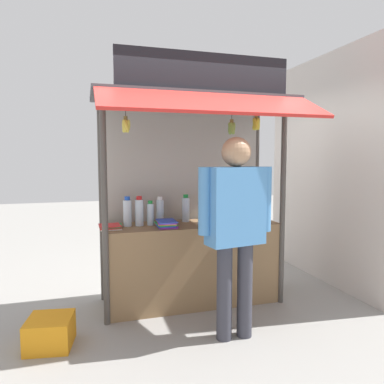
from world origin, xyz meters
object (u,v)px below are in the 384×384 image
water_bottle_rear_center (186,209)px  magazine_stack_left (248,220)px  water_bottle_right (150,214)px  vendor_person (235,219)px  banana_bunch_inner_right (126,126)px  banana_bunch_inner_left (256,124)px  water_bottle_mid_right (160,211)px  water_bottle_mid_left (215,210)px  magazine_stack_front_right (166,224)px  magazine_stack_back_left (110,227)px  banana_bunch_leftmost (232,128)px  magazine_stack_far_right (210,223)px  water_bottle_far_left (127,212)px  water_bottle_back_right (139,212)px  plastic_crate (50,332)px

water_bottle_rear_center → magazine_stack_left: 0.71m
water_bottle_right → vendor_person: (0.59, -0.93, 0.07)m
banana_bunch_inner_right → banana_bunch_inner_left: bearing=-0.0°
water_bottle_mid_right → water_bottle_mid_left: (0.60, -0.11, 0.00)m
magazine_stack_front_right → banana_bunch_inner_right: banana_bunch_inner_right is taller
magazine_stack_back_left → vendor_person: size_ratio=0.15×
magazine_stack_back_left → water_bottle_mid_left: bearing=1.7°
banana_bunch_leftmost → banana_bunch_inner_right: same height
banana_bunch_leftmost → banana_bunch_inner_right: bearing=179.8°
magazine_stack_left → magazine_stack_front_right: magazine_stack_front_right is taller
water_bottle_mid_left → magazine_stack_far_right: (-0.11, -0.17, -0.11)m
water_bottle_far_left → water_bottle_back_right: water_bottle_back_right is taller
water_bottle_right → magazine_stack_far_right: bearing=-19.1°
water_bottle_mid_right → banana_bunch_inner_right: 1.10m
water_bottle_far_left → banana_bunch_leftmost: bearing=-24.4°
water_bottle_rear_center → water_bottle_mid_right: (-0.30, -0.03, -0.01)m
water_bottle_back_right → vendor_person: bearing=-52.6°
water_bottle_mid_left → magazine_stack_far_right: size_ratio=1.18×
magazine_stack_back_left → plastic_crate: 1.11m
magazine_stack_far_right → plastic_crate: magazine_stack_far_right is taller
magazine_stack_back_left → banana_bunch_leftmost: banana_bunch_leftmost is taller
magazine_stack_back_left → water_bottle_rear_center: bearing=11.7°
water_bottle_rear_center → banana_bunch_inner_right: 1.25m
water_bottle_back_right → plastic_crate: size_ratio=0.88×
vendor_person → water_bottle_mid_right: bearing=105.5°
vendor_person → water_bottle_back_right: bearing=118.0°
magazine_stack_far_right → vendor_person: bearing=-91.4°
water_bottle_far_left → water_bottle_mid_left: size_ratio=1.06×
water_bottle_right → banana_bunch_inner_left: size_ratio=1.16×
water_bottle_far_left → magazine_stack_far_right: (0.85, -0.22, -0.12)m
water_bottle_far_left → magazine_stack_far_right: bearing=-14.5°
banana_bunch_inner_right → magazine_stack_back_left: bearing=110.3°
water_bottle_rear_center → water_bottle_right: 0.44m
water_bottle_rear_center → magazine_stack_back_left: water_bottle_rear_center is taller
water_bottle_far_left → magazine_stack_left: size_ratio=1.04×
magazine_stack_front_right → magazine_stack_left: bearing=0.9°
magazine_stack_back_left → plastic_crate: (-0.56, -0.56, -0.78)m
water_bottle_mid_right → magazine_stack_back_left: (-0.55, -0.15, -0.12)m
water_bottle_rear_center → banana_bunch_inner_left: 1.22m
water_bottle_rear_center → magazine_stack_left: bearing=-20.4°
water_bottle_far_left → banana_bunch_leftmost: (0.99, -0.45, 0.87)m
water_bottle_far_left → magazine_stack_back_left: size_ratio=1.19×
water_bottle_mid_right → banana_bunch_leftmost: bearing=-39.5°
water_bottle_mid_left → plastic_crate: (-1.70, -0.59, -0.90)m
magazine_stack_far_right → banana_bunch_inner_right: bearing=-165.8°
magazine_stack_left → magazine_stack_back_left: bearing=177.5°
magazine_stack_back_left → vendor_person: bearing=-40.1°
water_bottle_far_left → water_bottle_rear_center: bearing=8.2°
magazine_stack_left → magazine_stack_back_left: (-1.51, 0.07, -0.01)m
water_bottle_mid_right → water_bottle_back_right: bearing=-161.6°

